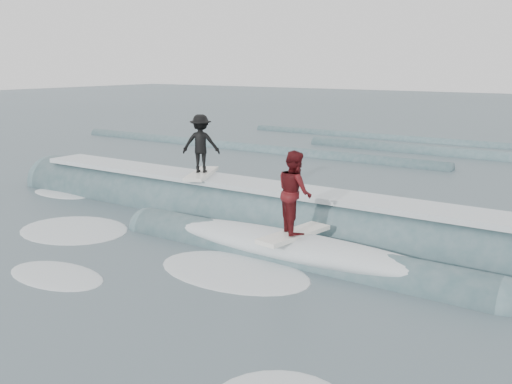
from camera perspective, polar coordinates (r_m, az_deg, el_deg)
The scene contains 6 objects.
ground at distance 13.34m, azimuth -5.30°, elevation -6.33°, with size 160.00×160.00×0.00m, color #3A5155.
breaking_wave at distance 15.29m, azimuth 2.29°, elevation -3.58°, with size 21.35×3.79×2.03m.
surfer_black at distance 16.91m, azimuth -5.53°, elevation 4.59°, with size 1.32×2.05×1.81m.
surfer_red at distance 12.66m, azimuth 3.88°, elevation -0.36°, with size 1.14×2.06×1.95m.
whitewater at distance 13.01m, azimuth -7.12°, elevation -6.87°, with size 18.04×7.83×0.10m.
far_swells at distance 29.39m, azimuth 14.27°, elevation 3.87°, with size 35.36×8.65×0.80m.
Camera 1 is at (8.08, -9.67, 4.36)m, focal length 40.00 mm.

